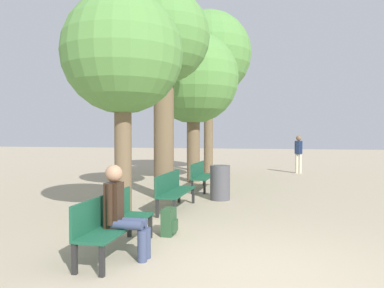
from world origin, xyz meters
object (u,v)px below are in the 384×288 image
at_px(tree_row_0, 123,55).
at_px(tree_row_1, 164,43).
at_px(tree_row_2, 193,79).
at_px(person_seated, 122,209).
at_px(pedestrian_near, 299,152).
at_px(backpack, 169,222).
at_px(bench_row_0, 112,220).
at_px(bench_row_1, 173,188).
at_px(trash_bin, 220,183).
at_px(tree_row_3, 209,55).
at_px(bench_row_2, 201,174).

relative_size(tree_row_0, tree_row_1, 0.81).
relative_size(tree_row_2, person_seated, 4.15).
bearing_deg(tree_row_0, pedestrian_near, 69.22).
xyz_separation_m(tree_row_2, backpack, (1.18, -7.03, -3.46)).
height_order(person_seated, backpack, person_seated).
distance_m(bench_row_0, bench_row_1, 3.18).
bearing_deg(bench_row_1, trash_bin, 60.62).
xyz_separation_m(tree_row_0, tree_row_3, (0.00, 9.18, 1.90)).
bearing_deg(tree_row_1, bench_row_2, 69.28).
xyz_separation_m(tree_row_0, trash_bin, (1.50, 2.75, -2.80)).
bearing_deg(trash_bin, bench_row_1, -119.38).
height_order(tree_row_0, trash_bin, tree_row_0).
xyz_separation_m(tree_row_0, backpack, (1.18, -0.81, -3.03)).
relative_size(bench_row_0, tree_row_0, 0.40).
relative_size(tree_row_0, tree_row_3, 0.64).
height_order(person_seated, trash_bin, person_seated).
bearing_deg(backpack, bench_row_1, 104.19).
bearing_deg(tree_row_2, bench_row_1, -82.41).
distance_m(bench_row_0, person_seated, 0.35).
xyz_separation_m(backpack, pedestrian_near, (2.65, 10.91, 0.72)).
bearing_deg(backpack, trash_bin, 84.85).
relative_size(bench_row_0, bench_row_1, 1.00).
xyz_separation_m(bench_row_2, person_seated, (0.23, -6.53, 0.19)).
distance_m(tree_row_0, tree_row_2, 6.24).
bearing_deg(person_seated, bench_row_0, 142.28).
xyz_separation_m(bench_row_1, trash_bin, (0.84, 1.50, -0.03)).
xyz_separation_m(tree_row_3, person_seated, (0.89, -11.28, -4.48)).
bearing_deg(bench_row_0, tree_row_2, 94.64).
xyz_separation_m(tree_row_1, person_seated, (0.89, -4.78, -3.46)).
distance_m(person_seated, backpack, 1.40).
bearing_deg(person_seated, tree_row_2, 96.10).
xyz_separation_m(bench_row_1, tree_row_2, (-0.66, 4.97, 3.20)).
bearing_deg(bench_row_2, bench_row_1, -90.00).
xyz_separation_m(tree_row_3, backpack, (1.18, -9.99, -4.93)).
distance_m(tree_row_2, pedestrian_near, 6.10).
height_order(tree_row_0, tree_row_3, tree_row_3).
relative_size(tree_row_1, person_seated, 4.29).
distance_m(pedestrian_near, trash_bin, 7.73).
height_order(backpack, trash_bin, trash_bin).
relative_size(bench_row_0, tree_row_2, 0.34).
bearing_deg(bench_row_2, bench_row_0, -90.00).
xyz_separation_m(bench_row_2, tree_row_0, (-0.66, -4.43, 2.77)).
height_order(tree_row_1, backpack, tree_row_1).
relative_size(bench_row_0, backpack, 4.02).
distance_m(tree_row_1, person_seated, 5.97).
bearing_deg(tree_row_3, pedestrian_near, 13.56).
xyz_separation_m(bench_row_2, pedestrian_near, (3.17, 5.67, 0.46)).
bearing_deg(backpack, tree_row_2, 99.55).
distance_m(tree_row_0, pedestrian_near, 11.05).
xyz_separation_m(bench_row_2, tree_row_2, (-0.66, 1.79, 3.20)).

